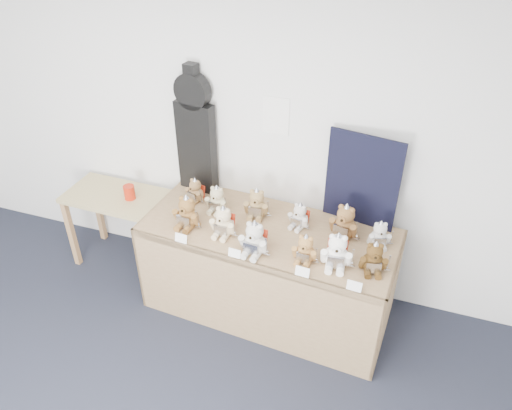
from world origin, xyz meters
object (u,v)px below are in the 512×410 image
(teddy_front_right, at_px, (305,250))
(teddy_back_centre_right, at_px, (299,217))
(teddy_back_right, at_px, (345,223))
(teddy_back_end, at_px, (379,235))
(display_table, at_px, (265,254))
(side_table, at_px, (118,206))
(teddy_back_far_left, at_px, (195,191))
(guitar_case, at_px, (196,132))
(teddy_front_far_right, at_px, (337,252))
(teddy_front_centre, at_px, (254,240))
(teddy_front_left, at_px, (223,223))
(teddy_back_left, at_px, (217,200))
(teddy_front_far_left, at_px, (187,213))
(teddy_back_centre_left, at_px, (257,204))
(teddy_front_end, at_px, (374,259))
(red_cup, at_px, (129,192))

(teddy_front_right, xyz_separation_m, teddy_back_centre_right, (-0.14, 0.38, -0.01))
(teddy_back_right, height_order, teddy_back_end, teddy_back_right)
(display_table, bearing_deg, side_table, 174.98)
(teddy_back_far_left, bearing_deg, teddy_back_right, 14.49)
(display_table, height_order, teddy_back_right, teddy_back_right)
(guitar_case, xyz_separation_m, teddy_back_far_left, (0.05, -0.19, -0.45))
(guitar_case, xyz_separation_m, teddy_front_far_right, (1.33, -0.62, -0.42))
(guitar_case, height_order, teddy_front_far_right, guitar_case)
(teddy_front_centre, bearing_deg, teddy_front_right, 10.27)
(display_table, relative_size, teddy_front_far_right, 6.68)
(teddy_front_far_right, distance_m, teddy_back_far_left, 1.35)
(guitar_case, distance_m, teddy_back_end, 1.67)
(teddy_back_centre_right, bearing_deg, teddy_front_right, -53.32)
(guitar_case, height_order, teddy_front_left, guitar_case)
(side_table, height_order, teddy_front_left, teddy_front_left)
(display_table, xyz_separation_m, teddy_back_left, (-0.47, 0.19, 0.28))
(teddy_front_far_left, distance_m, teddy_front_centre, 0.61)
(display_table, relative_size, teddy_front_right, 8.15)
(teddy_back_centre_left, bearing_deg, teddy_back_right, -8.39)
(teddy_front_far_right, relative_size, teddy_back_end, 1.32)
(teddy_front_end, bearing_deg, teddy_back_right, 117.63)
(guitar_case, relative_size, teddy_back_far_left, 4.82)
(teddy_back_left, xyz_separation_m, teddy_back_far_left, (-0.23, 0.08, -0.01))
(display_table, distance_m, red_cup, 1.34)
(teddy_front_far_left, height_order, teddy_back_centre_left, teddy_front_far_left)
(teddy_front_right, relative_size, teddy_front_end, 0.93)
(teddy_back_centre_left, bearing_deg, teddy_back_left, -178.92)
(display_table, bearing_deg, teddy_back_end, 15.58)
(side_table, relative_size, teddy_back_end, 3.93)
(teddy_back_centre_right, distance_m, teddy_back_right, 0.35)
(teddy_front_far_right, bearing_deg, teddy_back_centre_right, 129.26)
(teddy_back_centre_left, bearing_deg, teddy_front_left, -122.26)
(display_table, xyz_separation_m, red_cup, (-1.31, 0.22, 0.16))
(teddy_back_left, bearing_deg, teddy_front_centre, -38.52)
(teddy_front_end, distance_m, teddy_back_far_left, 1.58)
(display_table, height_order, teddy_front_right, teddy_front_right)
(teddy_front_centre, bearing_deg, teddy_back_left, 144.25)
(side_table, xyz_separation_m, teddy_front_left, (1.17, -0.31, 0.32))
(teddy_back_right, bearing_deg, teddy_back_far_left, -169.80)
(display_table, bearing_deg, red_cup, 174.38)
(teddy_front_left, height_order, teddy_back_centre_left, same)
(teddy_front_centre, xyz_separation_m, teddy_back_centre_right, (0.22, 0.41, -0.03))
(teddy_front_end, height_order, teddy_back_centre_right, teddy_front_end)
(teddy_front_far_right, xyz_separation_m, teddy_back_end, (0.25, 0.33, -0.03))
(teddy_front_far_left, relative_size, teddy_back_centre_right, 1.27)
(display_table, relative_size, teddy_front_left, 7.35)
(teddy_back_end, bearing_deg, teddy_back_far_left, 158.84)
(teddy_front_far_left, distance_m, teddy_front_left, 0.31)
(teddy_back_left, distance_m, teddy_back_centre_left, 0.33)
(red_cup, relative_size, teddy_front_far_left, 0.43)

